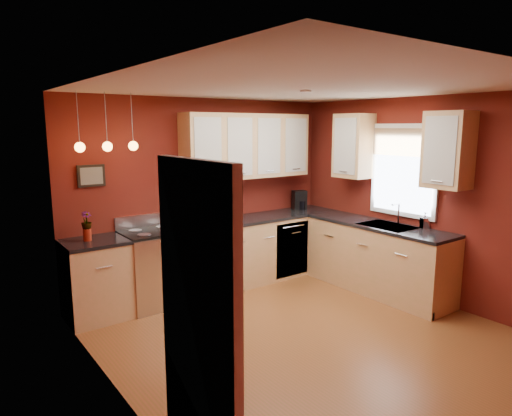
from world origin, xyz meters
TOP-DOWN VIEW (x-y plane):
  - floor at (0.00, 0.00)m, footprint 4.20×4.20m
  - ceiling at (0.00, 0.00)m, footprint 4.00×4.20m
  - wall_back at (0.00, 2.10)m, footprint 4.00×0.02m
  - wall_left at (-2.00, 0.00)m, footprint 0.02×4.20m
  - wall_right at (2.00, 0.00)m, footprint 0.02×4.20m
  - base_cabinets_back_left at (-1.65, 1.80)m, footprint 0.70×0.60m
  - base_cabinets_back_right at (0.73, 1.80)m, footprint 2.54×0.60m
  - base_cabinets_right at (1.70, 0.45)m, footprint 0.60×2.10m
  - counter_back_left at (-1.65, 1.80)m, footprint 0.70×0.62m
  - counter_back_right at (0.73, 1.80)m, footprint 2.54×0.62m
  - counter_right at (1.70, 0.45)m, footprint 0.62×2.10m
  - gas_range at (-0.92, 1.80)m, footprint 0.76×0.64m
  - dishwasher_front at (1.10, 1.51)m, footprint 0.60×0.02m
  - sink at (1.70, 0.30)m, footprint 0.50×0.70m
  - window at (1.97, 0.30)m, footprint 0.06×1.02m
  - door_left_wall at (-1.97, -1.20)m, footprint 0.12×0.82m
  - upper_cabinets_back at (0.60, 1.93)m, footprint 2.00×0.35m
  - upper_cabinets_right at (1.82, 0.32)m, footprint 0.35×1.95m
  - wall_picture at (-1.55, 2.08)m, footprint 0.32×0.03m
  - pendant_lights at (-1.45, 1.75)m, footprint 0.71×0.11m
  - red_canister at (-0.36, 1.92)m, footprint 0.13×0.13m
  - red_vase at (-1.71, 1.82)m, footprint 0.09×0.09m
  - flowers at (-1.71, 1.82)m, footprint 0.15×0.15m
  - coffee_maker at (1.59, 1.91)m, footprint 0.25×0.25m
  - soap_pump at (1.95, -0.08)m, footprint 0.12×0.13m
  - dish_towel at (-0.83, 1.47)m, footprint 0.20×0.01m

SIDE VIEW (x-z plane):
  - floor at x=0.00m, z-range 0.00..0.00m
  - base_cabinets_back_left at x=-1.65m, z-range 0.00..0.90m
  - base_cabinets_back_right at x=0.73m, z-range 0.00..0.90m
  - base_cabinets_right at x=1.70m, z-range 0.00..0.90m
  - dishwasher_front at x=1.10m, z-range 0.05..0.85m
  - gas_range at x=-0.92m, z-range -0.07..1.04m
  - dish_towel at x=-0.83m, z-range 0.39..0.65m
  - sink at x=1.70m, z-range 0.75..1.08m
  - counter_back_left at x=-1.65m, z-range 0.90..0.94m
  - counter_back_right at x=0.73m, z-range 0.90..0.94m
  - counter_right at x=1.70m, z-range 0.90..0.94m
  - red_vase at x=-1.71m, z-range 0.94..1.08m
  - door_left_wall at x=-1.97m, z-range 0.00..2.05m
  - red_canister at x=-0.36m, z-range 0.94..1.13m
  - soap_pump at x=1.95m, z-range 0.94..1.15m
  - coffee_maker at x=1.59m, z-range 0.93..1.22m
  - flowers at x=-1.71m, z-range 1.06..1.28m
  - wall_back at x=0.00m, z-range 0.00..2.60m
  - wall_left at x=-2.00m, z-range 0.00..2.60m
  - wall_right at x=2.00m, z-range 0.00..2.60m
  - wall_picture at x=-1.55m, z-range 1.52..1.78m
  - window at x=1.97m, z-range 1.08..2.30m
  - upper_cabinets_back at x=0.60m, z-range 1.50..2.40m
  - upper_cabinets_right at x=1.82m, z-range 1.50..2.40m
  - pendant_lights at x=-1.45m, z-range 1.68..2.34m
  - ceiling at x=0.00m, z-range 2.59..2.61m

